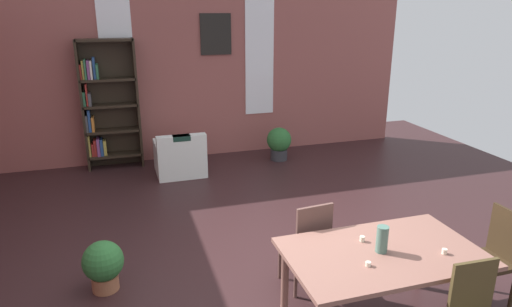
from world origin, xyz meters
TOP-DOWN VIEW (x-y plane):
  - ground_plane at (0.00, 0.00)m, footprint 10.96×10.96m
  - back_wall_brick at (0.00, 4.28)m, footprint 8.27×0.12m
  - window_pane_0 at (-1.27, 4.21)m, footprint 0.55×0.02m
  - window_pane_1 at (1.27, 4.21)m, footprint 0.55×0.02m
  - dining_table at (0.71, -1.08)m, footprint 1.65×1.00m
  - vase_on_table at (0.69, -1.08)m, footprint 0.10×0.10m
  - tealight_candle_0 at (0.62, -0.88)m, footprint 0.04×0.04m
  - tealight_candle_1 at (1.17, -1.26)m, footprint 0.04×0.04m
  - tealight_candle_2 at (0.47, -1.24)m, footprint 0.04×0.04m
  - dining_chair_head_right at (1.90, -1.08)m, footprint 0.40×0.40m
  - dining_chair_far_left at (0.34, -0.35)m, footprint 0.44×0.44m
  - bookshelf_tall at (-1.53, 4.03)m, footprint 0.94×0.31m
  - armchair_white at (-0.41, 3.32)m, footprint 0.81×0.81m
  - potted_plant_by_shelf at (1.44, 3.53)m, footprint 0.45×0.45m
  - potted_plant_corner at (-1.61, 0.21)m, footprint 0.41×0.41m
  - framed_picture at (0.45, 4.20)m, footprint 0.56×0.03m

SIDE VIEW (x-z plane):
  - ground_plane at x=0.00m, z-range 0.00..0.00m
  - armchair_white at x=-0.41m, z-range -0.10..0.65m
  - potted_plant_corner at x=-1.61m, z-range 0.03..0.55m
  - potted_plant_by_shelf at x=1.44m, z-range 0.03..0.64m
  - dining_chair_head_right at x=1.90m, z-range 0.04..0.99m
  - dining_chair_far_left at x=0.34m, z-range 0.04..0.99m
  - dining_table at x=0.71m, z-range 0.29..1.05m
  - tealight_candle_2 at x=0.47m, z-range 0.76..0.79m
  - tealight_candle_1 at x=1.17m, z-range 0.76..0.80m
  - tealight_candle_0 at x=0.62m, z-range 0.76..0.81m
  - vase_on_table at x=0.69m, z-range 0.76..0.99m
  - bookshelf_tall at x=-1.53m, z-range 0.00..2.22m
  - back_wall_brick at x=0.00m, z-range 0.00..3.31m
  - window_pane_0 at x=-1.27m, z-range 0.74..2.90m
  - window_pane_1 at x=1.27m, z-range 0.74..2.90m
  - framed_picture at x=0.45m, z-range 1.89..2.61m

